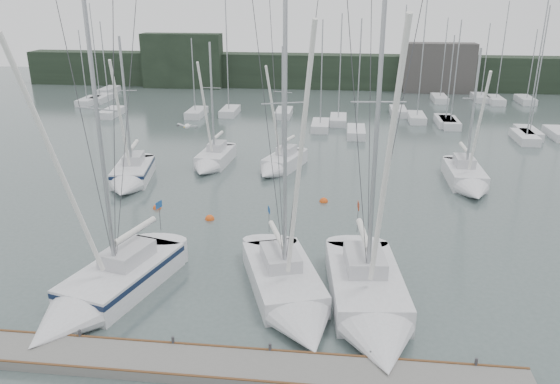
{
  "coord_description": "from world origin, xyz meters",
  "views": [
    {
      "loc": [
        4.53,
        -22.2,
        13.92
      ],
      "look_at": [
        1.34,
        5.0,
        3.82
      ],
      "focal_mm": 35.0,
      "sensor_mm": 36.0,
      "label": 1
    }
  ],
  "objects_px": {
    "sailboat_near_left": "(99,294)",
    "buoy_b": "(324,202)",
    "sailboat_mid_c": "(278,165)",
    "buoy_a": "(210,219)",
    "sailboat_mid_a": "(130,177)",
    "sailboat_near_right": "(372,309)",
    "sailboat_near_center": "(292,299)",
    "sailboat_mid_e": "(468,181)",
    "sailboat_mid_b": "(211,162)",
    "buoy_c": "(157,208)"
  },
  "relations": [
    {
      "from": "sailboat_near_left",
      "to": "buoy_b",
      "type": "height_order",
      "value": "sailboat_near_left"
    },
    {
      "from": "sailboat_mid_c",
      "to": "buoy_a",
      "type": "relative_size",
      "value": 17.55
    },
    {
      "from": "sailboat_near_left",
      "to": "buoy_a",
      "type": "height_order",
      "value": "sailboat_near_left"
    },
    {
      "from": "sailboat_mid_a",
      "to": "sailboat_near_right",
      "type": "bearing_deg",
      "value": -53.08
    },
    {
      "from": "sailboat_near_center",
      "to": "buoy_b",
      "type": "relative_size",
      "value": 26.53
    },
    {
      "from": "buoy_a",
      "to": "sailboat_near_left",
      "type": "bearing_deg",
      "value": -103.96
    },
    {
      "from": "sailboat_near_left",
      "to": "sailboat_mid_e",
      "type": "xyz_separation_m",
      "value": [
        20.52,
        18.85,
        -0.07
      ]
    },
    {
      "from": "sailboat_mid_e",
      "to": "buoy_a",
      "type": "height_order",
      "value": "sailboat_mid_e"
    },
    {
      "from": "sailboat_mid_b",
      "to": "buoy_b",
      "type": "height_order",
      "value": "sailboat_mid_b"
    },
    {
      "from": "sailboat_near_center",
      "to": "sailboat_near_right",
      "type": "xyz_separation_m",
      "value": [
        3.61,
        -0.56,
        0.09
      ]
    },
    {
      "from": "sailboat_mid_c",
      "to": "buoy_a",
      "type": "xyz_separation_m",
      "value": [
        -3.24,
        -10.42,
        -0.54
      ]
    },
    {
      "from": "buoy_a",
      "to": "buoy_b",
      "type": "relative_size",
      "value": 1.01
    },
    {
      "from": "sailboat_near_center",
      "to": "buoy_b",
      "type": "xyz_separation_m",
      "value": [
        0.88,
        14.02,
        -0.54
      ]
    },
    {
      "from": "sailboat_near_right",
      "to": "buoy_b",
      "type": "bearing_deg",
      "value": 94.41
    },
    {
      "from": "sailboat_near_left",
      "to": "sailboat_near_right",
      "type": "relative_size",
      "value": 0.95
    },
    {
      "from": "sailboat_near_left",
      "to": "buoy_b",
      "type": "xyz_separation_m",
      "value": [
        9.9,
        14.77,
        -0.63
      ]
    },
    {
      "from": "buoy_a",
      "to": "buoy_c",
      "type": "distance_m",
      "value": 4.27
    },
    {
      "from": "sailboat_mid_e",
      "to": "sailboat_mid_a",
      "type": "bearing_deg",
      "value": -175.45
    },
    {
      "from": "sailboat_mid_e",
      "to": "buoy_c",
      "type": "distance_m",
      "value": 22.86
    },
    {
      "from": "buoy_a",
      "to": "buoy_c",
      "type": "relative_size",
      "value": 1.08
    },
    {
      "from": "buoy_b",
      "to": "sailboat_mid_c",
      "type": "bearing_deg",
      "value": 121.91
    },
    {
      "from": "sailboat_near_right",
      "to": "buoy_a",
      "type": "distance_m",
      "value": 14.52
    },
    {
      "from": "sailboat_mid_b",
      "to": "buoy_b",
      "type": "relative_size",
      "value": 18.1
    },
    {
      "from": "sailboat_mid_e",
      "to": "sailboat_mid_c",
      "type": "bearing_deg",
      "value": 170.53
    },
    {
      "from": "buoy_a",
      "to": "buoy_b",
      "type": "xyz_separation_m",
      "value": [
        7.23,
        4.02,
        0.0
      ]
    },
    {
      "from": "sailboat_near_left",
      "to": "sailboat_mid_a",
      "type": "distance_m",
      "value": 17.35
    },
    {
      "from": "sailboat_mid_c",
      "to": "buoy_a",
      "type": "bearing_deg",
      "value": -88.7
    },
    {
      "from": "buoy_b",
      "to": "sailboat_mid_a",
      "type": "bearing_deg",
      "value": 172.83
    },
    {
      "from": "sailboat_near_left",
      "to": "sailboat_mid_a",
      "type": "bearing_deg",
      "value": 121.81
    },
    {
      "from": "sailboat_near_left",
      "to": "buoy_a",
      "type": "relative_size",
      "value": 25.42
    },
    {
      "from": "sailboat_mid_b",
      "to": "buoy_c",
      "type": "height_order",
      "value": "sailboat_mid_b"
    },
    {
      "from": "sailboat_near_right",
      "to": "buoy_c",
      "type": "height_order",
      "value": "sailboat_near_right"
    },
    {
      "from": "sailboat_mid_e",
      "to": "buoy_b",
      "type": "height_order",
      "value": "sailboat_mid_e"
    },
    {
      "from": "sailboat_mid_b",
      "to": "buoy_c",
      "type": "xyz_separation_m",
      "value": [
        -1.55,
        -9.39,
        -0.53
      ]
    },
    {
      "from": "sailboat_near_center",
      "to": "sailboat_near_right",
      "type": "distance_m",
      "value": 3.65
    },
    {
      "from": "sailboat_mid_c",
      "to": "buoy_c",
      "type": "distance_m",
      "value": 11.56
    },
    {
      "from": "sailboat_near_center",
      "to": "buoy_a",
      "type": "xyz_separation_m",
      "value": [
        -6.34,
        10.0,
        -0.54
      ]
    },
    {
      "from": "buoy_c",
      "to": "sailboat_near_left",
      "type": "bearing_deg",
      "value": -83.72
    },
    {
      "from": "sailboat_mid_a",
      "to": "sailboat_mid_c",
      "type": "height_order",
      "value": "sailboat_mid_a"
    },
    {
      "from": "sailboat_mid_b",
      "to": "buoy_b",
      "type": "xyz_separation_m",
      "value": [
        9.69,
        -6.81,
        -0.53
      ]
    },
    {
      "from": "sailboat_mid_c",
      "to": "buoy_c",
      "type": "bearing_deg",
      "value": -110.37
    },
    {
      "from": "sailboat_near_left",
      "to": "sailboat_mid_c",
      "type": "height_order",
      "value": "sailboat_near_left"
    },
    {
      "from": "sailboat_near_left",
      "to": "buoy_c",
      "type": "distance_m",
      "value": 12.29
    },
    {
      "from": "sailboat_mid_c",
      "to": "buoy_c",
      "type": "relative_size",
      "value": 18.9
    },
    {
      "from": "sailboat_near_left",
      "to": "sailboat_mid_b",
      "type": "distance_m",
      "value": 21.58
    },
    {
      "from": "sailboat_near_left",
      "to": "buoy_a",
      "type": "xyz_separation_m",
      "value": [
        2.68,
        10.76,
        -0.63
      ]
    },
    {
      "from": "buoy_c",
      "to": "sailboat_mid_e",
      "type": "bearing_deg",
      "value": 16.94
    },
    {
      "from": "sailboat_near_right",
      "to": "buoy_a",
      "type": "relative_size",
      "value": 26.85
    },
    {
      "from": "buoy_a",
      "to": "buoy_c",
      "type": "bearing_deg",
      "value": 160.32
    },
    {
      "from": "sailboat_near_left",
      "to": "sailboat_mid_e",
      "type": "height_order",
      "value": "sailboat_near_left"
    }
  ]
}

